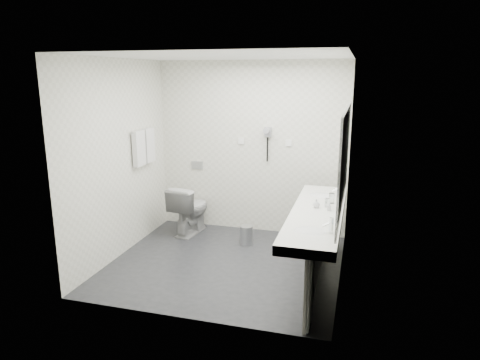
% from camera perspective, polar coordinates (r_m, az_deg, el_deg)
% --- Properties ---
extents(floor, '(2.80, 2.80, 0.00)m').
position_cam_1_polar(floor, '(5.52, -1.96, -10.91)').
color(floor, '#27282C').
rests_on(floor, ground).
extents(ceiling, '(2.80, 2.80, 0.00)m').
position_cam_1_polar(ceiling, '(5.02, -2.20, 16.00)').
color(ceiling, white).
rests_on(ceiling, wall_back).
extents(wall_back, '(2.80, 0.00, 2.80)m').
position_cam_1_polar(wall_back, '(6.35, 1.50, 4.22)').
color(wall_back, white).
rests_on(wall_back, floor).
extents(wall_front, '(2.80, 0.00, 2.80)m').
position_cam_1_polar(wall_front, '(3.94, -7.82, -1.87)').
color(wall_front, white).
rests_on(wall_front, floor).
extents(wall_left, '(0.00, 2.60, 2.60)m').
position_cam_1_polar(wall_left, '(5.70, -15.61, 2.61)').
color(wall_left, white).
rests_on(wall_left, floor).
extents(wall_right, '(0.00, 2.60, 2.60)m').
position_cam_1_polar(wall_right, '(4.89, 13.75, 0.93)').
color(wall_right, white).
rests_on(wall_right, floor).
extents(vanity_counter, '(0.55, 2.20, 0.10)m').
position_cam_1_polar(vanity_counter, '(4.83, 10.09, -4.58)').
color(vanity_counter, white).
rests_on(vanity_counter, floor).
extents(vanity_panel, '(0.03, 2.15, 0.75)m').
position_cam_1_polar(vanity_panel, '(4.98, 10.17, -9.24)').
color(vanity_panel, gray).
rests_on(vanity_panel, floor).
extents(vanity_post_near, '(0.06, 0.06, 0.75)m').
position_cam_1_polar(vanity_post_near, '(4.04, 9.07, -14.91)').
color(vanity_post_near, silver).
rests_on(vanity_post_near, floor).
extents(vanity_post_far, '(0.06, 0.06, 0.75)m').
position_cam_1_polar(vanity_post_far, '(5.95, 11.47, -5.44)').
color(vanity_post_far, silver).
rests_on(vanity_post_far, floor).
extents(mirror, '(0.02, 2.20, 1.05)m').
position_cam_1_polar(mirror, '(4.66, 13.61, 2.82)').
color(mirror, '#B2BCC6').
rests_on(mirror, wall_right).
extents(basin_near, '(0.40, 0.31, 0.05)m').
position_cam_1_polar(basin_near, '(4.21, 9.20, -6.83)').
color(basin_near, white).
rests_on(basin_near, vanity_counter).
extents(basin_far, '(0.40, 0.31, 0.05)m').
position_cam_1_polar(basin_far, '(5.44, 10.80, -2.13)').
color(basin_far, white).
rests_on(basin_far, vanity_counter).
extents(faucet_near, '(0.04, 0.04, 0.15)m').
position_cam_1_polar(faucet_near, '(4.17, 11.92, -5.87)').
color(faucet_near, silver).
rests_on(faucet_near, vanity_counter).
extents(faucet_far, '(0.04, 0.04, 0.15)m').
position_cam_1_polar(faucet_far, '(5.41, 12.90, -1.35)').
color(faucet_far, silver).
rests_on(faucet_far, vanity_counter).
extents(soap_bottle_a, '(0.05, 0.05, 0.09)m').
position_cam_1_polar(soap_bottle_a, '(4.84, 11.67, -3.44)').
color(soap_bottle_a, silver).
rests_on(soap_bottle_a, vanity_counter).
extents(soap_bottle_b, '(0.11, 0.11, 0.10)m').
position_cam_1_polar(soap_bottle_b, '(4.92, 10.01, -3.05)').
color(soap_bottle_b, silver).
rests_on(soap_bottle_b, vanity_counter).
extents(glass_left, '(0.07, 0.07, 0.10)m').
position_cam_1_polar(glass_left, '(4.96, 11.42, -2.95)').
color(glass_left, silver).
rests_on(glass_left, vanity_counter).
extents(glass_right, '(0.08, 0.08, 0.12)m').
position_cam_1_polar(glass_right, '(5.12, 11.97, -2.35)').
color(glass_right, silver).
rests_on(glass_right, vanity_counter).
extents(toilet, '(0.51, 0.77, 0.73)m').
position_cam_1_polar(toilet, '(6.45, -6.60, -3.81)').
color(toilet, white).
rests_on(toilet, floor).
extents(flush_plate, '(0.18, 0.02, 0.12)m').
position_cam_1_polar(flush_plate, '(6.65, -5.66, 1.96)').
color(flush_plate, '#B2B5BA').
rests_on(flush_plate, wall_back).
extents(pedal_bin, '(0.22, 0.22, 0.25)m').
position_cam_1_polar(pedal_bin, '(6.05, 0.83, -7.33)').
color(pedal_bin, '#B2B5BA').
rests_on(pedal_bin, floor).
extents(bin_lid, '(0.18, 0.18, 0.02)m').
position_cam_1_polar(bin_lid, '(6.00, 0.84, -6.14)').
color(bin_lid, '#B2B5BA').
rests_on(bin_lid, pedal_bin).
extents(towel_rail, '(0.02, 0.62, 0.02)m').
position_cam_1_polar(towel_rail, '(6.10, -12.73, 6.34)').
color(towel_rail, silver).
rests_on(towel_rail, wall_left).
extents(towel_near, '(0.07, 0.24, 0.48)m').
position_cam_1_polar(towel_near, '(6.01, -13.16, 4.08)').
color(towel_near, white).
rests_on(towel_near, towel_rail).
extents(towel_far, '(0.07, 0.24, 0.48)m').
position_cam_1_polar(towel_far, '(6.25, -11.93, 4.51)').
color(towel_far, white).
rests_on(towel_far, towel_rail).
extents(dryer_cradle, '(0.10, 0.04, 0.14)m').
position_cam_1_polar(dryer_cradle, '(6.23, 3.69, 6.33)').
color(dryer_cradle, '#9A9AA0').
rests_on(dryer_cradle, wall_back).
extents(dryer_barrel, '(0.08, 0.14, 0.08)m').
position_cam_1_polar(dryer_barrel, '(6.16, 3.56, 6.53)').
color(dryer_barrel, '#9A9AA0').
rests_on(dryer_barrel, dryer_cradle).
extents(dryer_cord, '(0.02, 0.02, 0.35)m').
position_cam_1_polar(dryer_cord, '(6.26, 3.63, 4.04)').
color(dryer_cord, black).
rests_on(dryer_cord, dryer_cradle).
extents(switch_plate_a, '(0.09, 0.02, 0.09)m').
position_cam_1_polar(switch_plate_a, '(6.37, 0.17, 5.15)').
color(switch_plate_a, white).
rests_on(switch_plate_a, wall_back).
extents(switch_plate_b, '(0.09, 0.02, 0.09)m').
position_cam_1_polar(switch_plate_b, '(6.22, 6.42, 4.86)').
color(switch_plate_b, white).
rests_on(switch_plate_b, wall_back).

